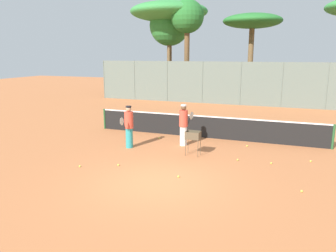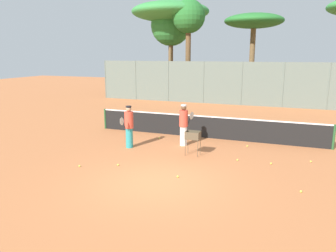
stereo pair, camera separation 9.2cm
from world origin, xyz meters
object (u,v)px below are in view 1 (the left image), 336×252
player_white_outfit (184,124)px  parked_car (334,94)px  player_red_cap (129,126)px  ball_cart (193,137)px  tennis_net (205,126)px

player_white_outfit → parked_car: player_white_outfit is taller
player_red_cap → ball_cart: (2.87, -0.09, -0.20)m
ball_cart → parked_car: bearing=69.6°
player_white_outfit → ball_cart: 1.50m
tennis_net → player_white_outfit: bearing=-108.7°
player_red_cap → ball_cart: player_red_cap is taller
ball_cart → player_white_outfit: bearing=123.0°
player_red_cap → parked_car: size_ratio=0.43×
tennis_net → parked_car: 16.88m
tennis_net → ball_cart: bearing=-84.9°
tennis_net → parked_car: (7.05, 15.34, 0.10)m
tennis_net → player_white_outfit: player_white_outfit is taller
player_white_outfit → tennis_net: bearing=3.4°
tennis_net → player_red_cap: size_ratio=6.17×
ball_cart → parked_car: size_ratio=0.23×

